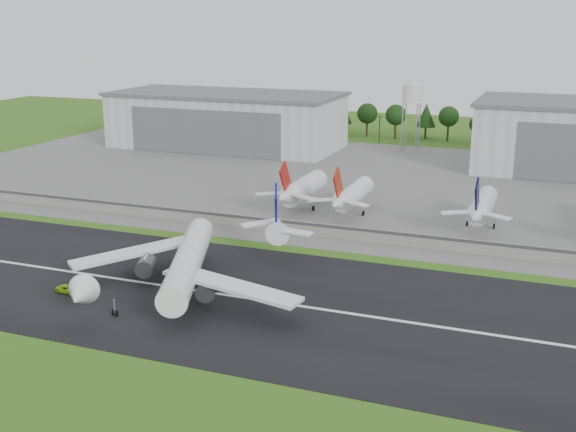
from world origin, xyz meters
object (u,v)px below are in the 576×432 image
at_px(parked_jet_red_b, 350,195).
at_px(parked_jet_navy, 481,207).
at_px(main_airliner, 187,268).
at_px(parked_jet_red_a, 300,189).
at_px(ground_vehicle, 68,289).

xyz_separation_m(parked_jet_red_b, parked_jet_navy, (35.61, 0.01, 0.06)).
height_order(main_airliner, parked_jet_red_a, main_airliner).
relative_size(parked_jet_red_a, parked_jet_red_b, 1.00).
relative_size(ground_vehicle, parked_jet_navy, 0.17).
bearing_deg(parked_jet_navy, ground_vehicle, -133.11).
bearing_deg(main_airliner, parked_jet_red_b, -123.68).
relative_size(parked_jet_red_a, parked_jet_navy, 1.00).
relative_size(main_airliner, parked_jet_red_a, 1.83).
relative_size(main_airliner, ground_vehicle, 10.55).
xyz_separation_m(main_airliner, parked_jet_red_a, (-0.20, 66.99, 1.47)).
relative_size(main_airliner, parked_jet_red_b, 1.83).
bearing_deg(main_airliner, parked_jet_navy, -148.22).
xyz_separation_m(main_airliner, ground_vehicle, (-21.76, -10.05, -4.04)).
bearing_deg(parked_jet_red_b, main_airliner, -102.38).
bearing_deg(parked_jet_red_b, parked_jet_navy, 0.02).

